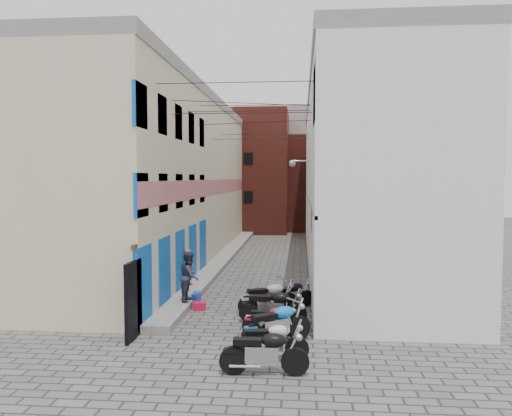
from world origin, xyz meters
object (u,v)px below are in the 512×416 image
(water_jug_near, at_px, (196,300))
(motorcycle_g, at_px, (292,293))
(motorcycle_c, at_px, (277,322))
(motorcycle_f, at_px, (269,296))
(motorcycle_d, at_px, (271,318))
(person_b, at_px, (190,276))
(motorcycle_e, at_px, (273,304))
(motorcycle_b, at_px, (271,339))
(person_a, at_px, (189,268))
(motorcycle_a, at_px, (264,349))
(water_jug_far, at_px, (197,298))
(red_crate, at_px, (199,306))

(water_jug_near, bearing_deg, motorcycle_g, 0.72)
(motorcycle_c, height_order, motorcycle_f, motorcycle_c)
(motorcycle_d, height_order, person_b, person_b)
(motorcycle_e, xyz_separation_m, motorcycle_g, (0.56, 1.93, -0.09))
(motorcycle_e, bearing_deg, motorcycle_b, 8.48)
(motorcycle_c, bearing_deg, motorcycle_f, 151.52)
(motorcycle_b, xyz_separation_m, person_a, (-3.66, 7.11, 0.42))
(motorcycle_e, height_order, motorcycle_f, motorcycle_e)
(motorcycle_b, bearing_deg, motorcycle_d, 175.13)
(motorcycle_c, bearing_deg, person_b, -174.57)
(motorcycle_c, xyz_separation_m, motorcycle_g, (0.33, 3.82, -0.11))
(motorcycle_c, bearing_deg, motorcycle_a, -41.72)
(motorcycle_d, relative_size, water_jug_far, 3.67)
(water_jug_near, bearing_deg, motorcycle_b, -59.36)
(motorcycle_c, distance_m, water_jug_near, 4.87)
(motorcycle_g, relative_size, water_jug_near, 4.04)
(water_jug_near, xyz_separation_m, water_jug_far, (0.01, 0.20, 0.01))
(motorcycle_c, xyz_separation_m, motorcycle_e, (-0.22, 1.90, -0.02))
(motorcycle_g, xyz_separation_m, water_jug_far, (-3.37, 0.16, -0.29))
(motorcycle_b, height_order, water_jug_near, motorcycle_b)
(person_b, bearing_deg, motorcycle_g, -85.91)
(person_b, xyz_separation_m, water_jug_near, (0.15, 0.23, -0.89))
(motorcycle_a, bearing_deg, person_b, -154.19)
(motorcycle_d, distance_m, red_crate, 3.64)
(motorcycle_e, xyz_separation_m, water_jug_near, (-2.82, 1.88, -0.39))
(motorcycle_e, height_order, person_b, person_b)
(motorcycle_a, xyz_separation_m, motorcycle_f, (-0.24, 5.12, 0.01))
(motorcycle_g, bearing_deg, motorcycle_e, -51.60)
(motorcycle_c, bearing_deg, red_crate, -176.20)
(motorcycle_d, relative_size, water_jug_near, 3.81)
(motorcycle_g, xyz_separation_m, red_crate, (-3.14, -0.51, -0.39))
(motorcycle_a, height_order, water_jug_far, motorcycle_a)
(motorcycle_b, bearing_deg, motorcycle_g, 167.29)
(motorcycle_a, height_order, motorcycle_e, motorcycle_e)
(motorcycle_a, bearing_deg, person_a, -158.21)
(motorcycle_a, xyz_separation_m, motorcycle_d, (-0.01, 2.90, -0.11))
(motorcycle_e, relative_size, red_crate, 5.08)
(motorcycle_c, xyz_separation_m, red_crate, (-2.81, 3.31, -0.50))
(motorcycle_b, relative_size, motorcycle_f, 0.91)
(water_jug_near, bearing_deg, person_b, -123.64)
(motorcycle_c, xyz_separation_m, person_b, (-3.20, 3.56, 0.48))
(motorcycle_a, height_order, motorcycle_f, motorcycle_f)
(motorcycle_c, relative_size, person_a, 1.50)
(water_jug_far, relative_size, red_crate, 1.11)
(motorcycle_c, bearing_deg, motorcycle_e, 150.19)
(motorcycle_a, distance_m, motorcycle_f, 5.13)
(motorcycle_c, bearing_deg, motorcycle_g, 138.49)
(motorcycle_g, height_order, person_b, person_b)
(water_jug_near, xyz_separation_m, red_crate, (0.24, -0.47, -0.09))
(motorcycle_f, bearing_deg, motorcycle_b, -18.10)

